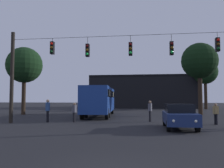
# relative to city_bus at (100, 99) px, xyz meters

# --- Properties ---
(ground_plane) EXTENTS (168.00, 168.00, 0.00)m
(ground_plane) POSITION_rel_city_bus_xyz_m (3.79, 5.12, -1.87)
(ground_plane) COLOR black
(ground_plane) RESTS_ON ground
(overhead_signal_span) EXTENTS (18.56, 0.44, 7.01)m
(overhead_signal_span) POSITION_rel_city_bus_xyz_m (3.77, -8.07, 2.29)
(overhead_signal_span) COLOR black
(overhead_signal_span) RESTS_ON ground
(city_bus) EXTENTS (3.30, 11.15, 3.00)m
(city_bus) POSITION_rel_city_bus_xyz_m (0.00, 0.00, 0.00)
(city_bus) COLOR navy
(city_bus) RESTS_ON ground
(car_near_right) EXTENTS (1.86, 4.36, 1.52)m
(car_near_right) POSITION_rel_city_bus_xyz_m (6.86, -9.71, -1.07)
(car_near_right) COLOR navy
(car_near_right) RESTS_ON ground
(pedestrian_crossing_left) EXTENTS (0.26, 0.37, 1.79)m
(pedestrian_crossing_left) POSITION_rel_city_bus_xyz_m (-2.88, -6.99, -0.84)
(pedestrian_crossing_left) COLOR black
(pedestrian_crossing_left) RESTS_ON ground
(pedestrian_crossing_center) EXTENTS (0.34, 0.42, 1.53)m
(pedestrian_crossing_center) POSITION_rel_city_bus_xyz_m (9.78, -7.09, -1.01)
(pedestrian_crossing_center) COLOR black
(pedestrian_crossing_center) RESTS_ON ground
(pedestrian_crossing_right) EXTENTS (0.29, 0.39, 1.54)m
(pedestrian_crossing_right) POSITION_rel_city_bus_xyz_m (-0.76, -6.80, -1.00)
(pedestrian_crossing_right) COLOR black
(pedestrian_crossing_right) RESTS_ON ground
(pedestrian_trailing) EXTENTS (0.33, 0.41, 1.70)m
(pedestrian_trailing) POSITION_rel_city_bus_xyz_m (5.17, -5.57, -0.90)
(pedestrian_trailing) COLOR black
(pedestrian_trailing) RESTS_ON ground
(corner_building) EXTENTS (20.59, 12.17, 6.49)m
(corner_building) POSITION_rel_city_bus_xyz_m (4.32, 26.16, 1.38)
(corner_building) COLOR black
(corner_building) RESTS_ON ground
(tree_left_silhouette) EXTENTS (4.25, 4.25, 8.00)m
(tree_left_silhouette) POSITION_rel_city_bus_xyz_m (-9.42, 1.33, 3.96)
(tree_left_silhouette) COLOR #2D2116
(tree_left_silhouette) RESTS_ON ground
(tree_behind_building) EXTENTS (4.12, 4.12, 8.29)m
(tree_behind_building) POSITION_rel_city_bus_xyz_m (11.08, 3.15, 4.30)
(tree_behind_building) COLOR #2D2116
(tree_behind_building) RESTS_ON ground
(tree_right_far) EXTENTS (4.44, 4.44, 8.97)m
(tree_right_far) POSITION_rel_city_bus_xyz_m (15.72, 19.42, 4.81)
(tree_right_far) COLOR #2D2116
(tree_right_far) RESTS_ON ground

